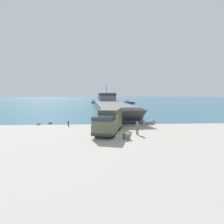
{
  "coord_description": "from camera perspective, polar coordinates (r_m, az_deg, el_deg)",
  "views": [
    {
      "loc": [
        -1.64,
        -22.07,
        5.47
      ],
      "look_at": [
        -0.34,
        5.56,
        2.33
      ],
      "focal_mm": 28.0,
      "sensor_mm": 36.0,
      "label": 1
    }
  ],
  "objects": [
    {
      "name": "ground_plane",
      "position": [
        22.8,
        1.52,
        -7.4
      ],
      "size": [
        240.0,
        240.0,
        0.0
      ],
      "primitive_type": "plane",
      "color": "#9E998E"
    },
    {
      "name": "water_surface",
      "position": [
        119.64,
        -1.9,
        3.86
      ],
      "size": [
        240.0,
        180.0,
        0.01
      ],
      "primitive_type": "cube",
      "color": "#285B70",
      "rests_on": "ground_plane"
    },
    {
      "name": "landing_craft",
      "position": [
        51.05,
        -0.75,
        2.48
      ],
      "size": [
        10.68,
        39.12,
        7.67
      ],
      "rotation": [
        0.0,
        0.0,
        0.09
      ],
      "color": "slate",
      "rests_on": "ground_plane"
    },
    {
      "name": "military_truck",
      "position": [
        23.63,
        -1.01,
        -2.83
      ],
      "size": [
        4.39,
        7.91,
        3.16
      ],
      "rotation": [
        0.0,
        0.0,
        -1.83
      ],
      "color": "#566042",
      "rests_on": "ground_plane"
    },
    {
      "name": "soldier_on_ramp",
      "position": [
        22.8,
        8.29,
        -4.89
      ],
      "size": [
        0.49,
        0.36,
        1.73
      ],
      "rotation": [
        0.0,
        0.0,
        4.42
      ],
      "color": "#6B664C",
      "rests_on": "ground_plane"
    },
    {
      "name": "moored_boat_a",
      "position": [
        81.49,
        4.51,
        3.11
      ],
      "size": [
        8.28,
        3.09,
        2.12
      ],
      "rotation": [
        0.0,
        0.0,
        1.73
      ],
      "color": "navy",
      "rests_on": "ground_plane"
    },
    {
      "name": "moored_boat_b",
      "position": [
        88.53,
        6.02,
        3.2
      ],
      "size": [
        6.48,
        6.93,
        1.34
      ],
      "rotation": [
        0.0,
        0.0,
        5.56
      ],
      "color": "#B7BABF",
      "rests_on": "ground_plane"
    },
    {
      "name": "moored_boat_c",
      "position": [
        90.99,
        -5.98,
        3.47
      ],
      "size": [
        2.96,
        8.56,
        2.21
      ],
      "rotation": [
        0.0,
        0.0,
        3.22
      ],
      "color": "#2D7060",
      "rests_on": "ground_plane"
    },
    {
      "name": "mooring_bollard",
      "position": [
        29.32,
        -14.07,
        -3.56
      ],
      "size": [
        0.24,
        0.24,
        0.84
      ],
      "color": "#333338",
      "rests_on": "ground_plane"
    },
    {
      "name": "cargo_crate",
      "position": [
        20.78,
        4.71,
        -7.85
      ],
      "size": [
        0.89,
        0.97,
        0.67
      ],
      "primitive_type": "cube",
      "rotation": [
        0.0,
        0.0,
        0.31
      ],
      "color": "#6B664C",
      "rests_on": "ground_plane"
    },
    {
      "name": "shoreline_rock_a",
      "position": [
        31.93,
        -22.86,
        -3.9
      ],
      "size": [
        0.7,
        0.7,
        0.7
      ],
      "primitive_type": "sphere",
      "color": "gray",
      "rests_on": "ground_plane"
    },
    {
      "name": "shoreline_rock_b",
      "position": [
        32.37,
        -19.5,
        -3.62
      ],
      "size": [
        0.69,
        0.69,
        0.69
      ],
      "primitive_type": "sphere",
      "color": "gray",
      "rests_on": "ground_plane"
    },
    {
      "name": "shoreline_rock_c",
      "position": [
        30.76,
        12.26,
        -3.91
      ],
      "size": [
        1.32,
        1.32,
        1.32
      ],
      "primitive_type": "sphere",
      "color": "gray",
      "rests_on": "ground_plane"
    },
    {
      "name": "shoreline_rock_d",
      "position": [
        31.99,
        12.93,
        -3.53
      ],
      "size": [
        1.29,
        1.29,
        1.29
      ],
      "primitive_type": "sphere",
      "color": "gray",
      "rests_on": "ground_plane"
    }
  ]
}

